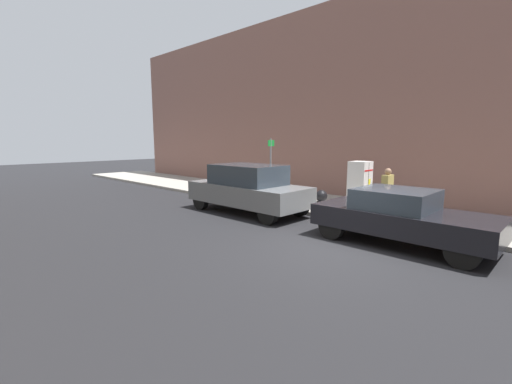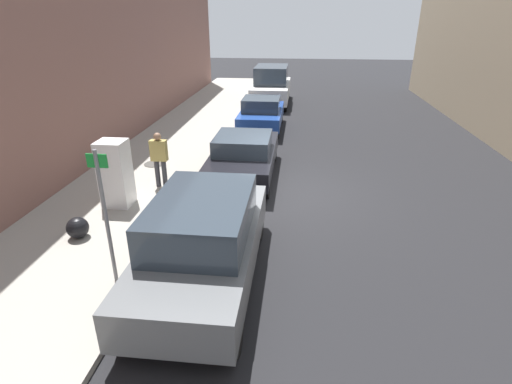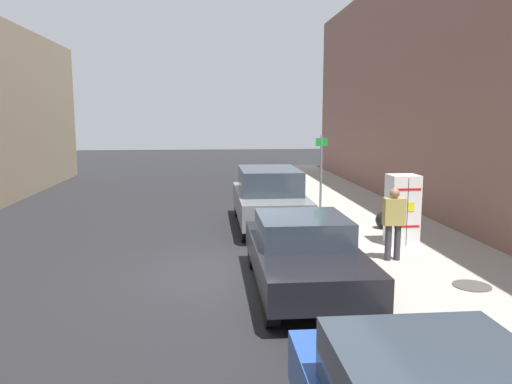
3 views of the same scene
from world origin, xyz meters
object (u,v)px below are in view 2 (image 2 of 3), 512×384
at_px(discarded_refrigerator, 115,174).
at_px(pedestrian_walking_far, 159,156).
at_px(trash_bag, 78,228).
at_px(parked_sedan_dark, 244,155).
at_px(parked_suv_gray, 203,240).
at_px(parked_van_white, 271,85).
at_px(parked_hatchback_blue, 262,113).
at_px(street_sign_post, 105,212).

distance_m(discarded_refrigerator, pedestrian_walking_far, 1.52).
distance_m(trash_bag, pedestrian_walking_far, 3.29).
bearing_deg(trash_bag, parked_sedan_dark, 54.44).
relative_size(parked_suv_gray, parked_sedan_dark, 1.08).
xyz_separation_m(discarded_refrigerator, parked_van_white, (2.97, 14.30, 0.05)).
bearing_deg(parked_van_white, parked_suv_gray, -90.00).
height_order(trash_bag, parked_hatchback_blue, parked_hatchback_blue).
distance_m(trash_bag, parked_sedan_dark, 5.45).
bearing_deg(parked_hatchback_blue, pedestrian_walking_far, -107.64).
relative_size(parked_sedan_dark, parked_van_white, 0.84).
relative_size(trash_bag, pedestrian_walking_far, 0.30).
relative_size(pedestrian_walking_far, parked_suv_gray, 0.34).
height_order(street_sign_post, parked_van_white, street_sign_post).
relative_size(pedestrian_walking_far, parked_hatchback_blue, 0.41).
height_order(pedestrian_walking_far, parked_sedan_dark, pedestrian_walking_far).
relative_size(discarded_refrigerator, street_sign_post, 0.67).
xyz_separation_m(pedestrian_walking_far, parked_suv_gray, (2.25, -4.18, -0.14)).
height_order(trash_bag, parked_sedan_dark, parked_sedan_dark).
height_order(parked_hatchback_blue, parked_van_white, parked_van_white).
distance_m(parked_suv_gray, parked_hatchback_blue, 11.27).
xyz_separation_m(discarded_refrigerator, parked_hatchback_blue, (2.97, 8.42, -0.25)).
relative_size(street_sign_post, parked_suv_gray, 0.55).
xyz_separation_m(parked_suv_gray, parked_hatchback_blue, (0.00, 11.27, -0.16)).
distance_m(street_sign_post, parked_sedan_dark, 6.15).
relative_size(trash_bag, parked_van_white, 0.10).
xyz_separation_m(parked_sedan_dark, parked_hatchback_blue, (0.00, 5.75, 0.02)).
bearing_deg(trash_bag, parked_van_white, 78.86).
bearing_deg(parked_sedan_dark, discarded_refrigerator, -138.06).
xyz_separation_m(discarded_refrigerator, pedestrian_walking_far, (0.72, 1.33, 0.05)).
bearing_deg(parked_sedan_dark, parked_van_white, 90.00).
xyz_separation_m(trash_bag, parked_hatchback_blue, (3.16, 10.17, 0.38)).
xyz_separation_m(parked_suv_gray, parked_van_white, (0.00, 17.15, 0.14)).
relative_size(parked_hatchback_blue, parked_van_white, 0.77).
height_order(street_sign_post, parked_suv_gray, street_sign_post).
bearing_deg(parked_hatchback_blue, trash_bag, -107.27).
xyz_separation_m(parked_sedan_dark, parked_van_white, (-0.00, 11.63, 0.32)).
xyz_separation_m(parked_hatchback_blue, parked_van_white, (-0.00, 5.88, 0.30)).
bearing_deg(parked_suv_gray, parked_van_white, 90.00).
height_order(discarded_refrigerator, parked_van_white, parked_van_white).
xyz_separation_m(street_sign_post, parked_van_white, (1.64, 17.50, -0.52)).
xyz_separation_m(pedestrian_walking_far, parked_sedan_dark, (2.25, 1.34, -0.32)).
distance_m(parked_suv_gray, parked_van_white, 17.15).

